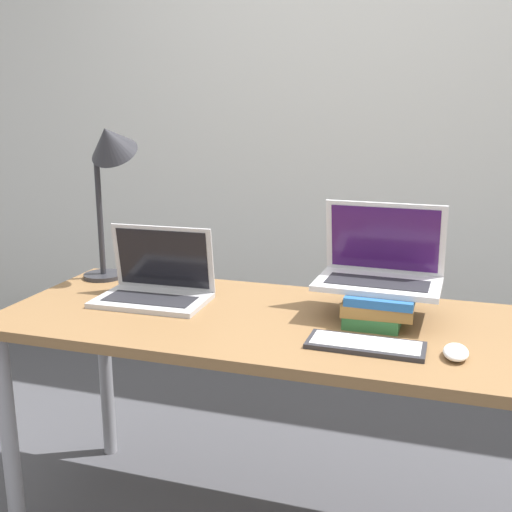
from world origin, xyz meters
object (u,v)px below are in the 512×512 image
object	(u,v)px
laptop_left	(155,286)
desk_lamp	(108,159)
book_stack	(380,302)
mouse	(456,352)
wireless_keyboard	(366,345)
laptop_on_books	(380,268)

from	to	relation	value
laptop_left	desk_lamp	distance (m)	0.47
book_stack	mouse	distance (m)	0.32
laptop_left	mouse	size ratio (longest dim) A/B	3.47
laptop_left	desk_lamp	xyz separation A→B (m)	(-0.23, 0.15, 0.38)
wireless_keyboard	desk_lamp	world-z (taller)	desk_lamp
wireless_keyboard	laptop_left	bearing A→B (deg)	164.11
laptop_left	desk_lamp	world-z (taller)	desk_lamp
wireless_keyboard	desk_lamp	xyz separation A→B (m)	(-0.92, 0.34, 0.42)
laptop_on_books	book_stack	bearing A→B (deg)	-78.48
book_stack	desk_lamp	distance (m)	1.00
laptop_left	laptop_on_books	size ratio (longest dim) A/B	0.97
laptop_left	desk_lamp	size ratio (longest dim) A/B	0.61
laptop_left	book_stack	xyz separation A→B (m)	(0.69, 0.04, 0.00)
book_stack	laptop_on_books	size ratio (longest dim) A/B	0.79
laptop_left	wireless_keyboard	size ratio (longest dim) A/B	1.16
laptop_left	wireless_keyboard	xyz separation A→B (m)	(0.69, -0.20, -0.04)
book_stack	wireless_keyboard	bearing A→B (deg)	-91.96
laptop_on_books	desk_lamp	world-z (taller)	desk_lamp
mouse	desk_lamp	bearing A→B (deg)	163.24
mouse	desk_lamp	world-z (taller)	desk_lamp
laptop_on_books	wireless_keyboard	xyz separation A→B (m)	(-0.00, -0.27, -0.13)
laptop_left	wireless_keyboard	world-z (taller)	laptop_left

